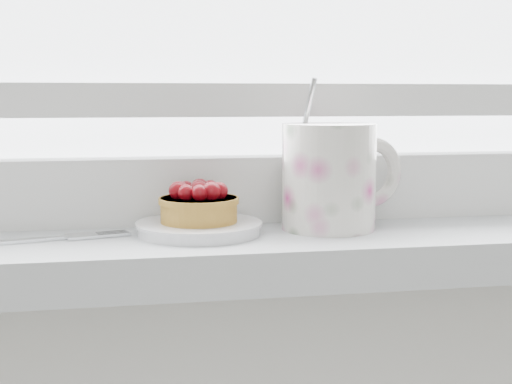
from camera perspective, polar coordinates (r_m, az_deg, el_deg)
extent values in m
cube|color=silver|center=(0.71, -2.78, -4.85)|extent=(1.60, 0.20, 0.04)
cube|color=silver|center=(0.77, -3.53, 0.26)|extent=(1.30, 0.05, 0.07)
cube|color=silver|center=(0.76, -3.59, 7.35)|extent=(1.30, 0.04, 0.04)
cylinder|color=silver|center=(0.70, -4.58, -2.89)|extent=(0.12, 0.12, 0.01)
cylinder|color=olive|center=(0.70, -4.59, -1.43)|extent=(0.07, 0.07, 0.02)
cylinder|color=olive|center=(0.70, -4.60, -0.67)|extent=(0.08, 0.08, 0.01)
sphere|color=#4B050A|center=(0.69, -4.61, 0.19)|extent=(0.02, 0.02, 0.02)
sphere|color=#4B050A|center=(0.70, -3.16, 0.17)|extent=(0.02, 0.02, 0.02)
sphere|color=#4B050A|center=(0.71, -3.67, 0.31)|extent=(0.02, 0.02, 0.02)
sphere|color=#4B050A|center=(0.71, -4.53, 0.39)|extent=(0.02, 0.02, 0.02)
sphere|color=#4B050A|center=(0.71, -5.59, 0.27)|extent=(0.02, 0.02, 0.02)
sphere|color=#4B050A|center=(0.70, -6.12, 0.19)|extent=(0.02, 0.02, 0.02)
sphere|color=#4B050A|center=(0.69, -6.27, 0.11)|extent=(0.02, 0.02, 0.02)
sphere|color=#4B050A|center=(0.68, -5.62, -0.06)|extent=(0.02, 0.02, 0.02)
sphere|color=#4B050A|center=(0.68, -4.54, -0.08)|extent=(0.02, 0.02, 0.02)
sphere|color=#4B050A|center=(0.68, -3.61, 0.05)|extent=(0.02, 0.02, 0.02)
sphere|color=#4B050A|center=(0.69, -2.97, 0.09)|extent=(0.02, 0.02, 0.02)
cylinder|color=silver|center=(0.72, 5.83, 1.22)|extent=(0.12, 0.12, 0.11)
cylinder|color=black|center=(0.72, 5.88, 5.10)|extent=(0.08, 0.08, 0.01)
torus|color=silver|center=(0.75, 9.22, 1.56)|extent=(0.07, 0.03, 0.07)
cylinder|color=silver|center=(0.73, 4.16, 6.57)|extent=(0.02, 0.03, 0.07)
cube|color=silver|center=(0.70, -15.70, -3.57)|extent=(0.02, 0.01, 0.00)
cube|color=silver|center=(0.70, -13.80, -3.44)|extent=(0.03, 0.03, 0.00)
cube|color=silver|center=(0.70, -11.29, -3.42)|extent=(0.03, 0.01, 0.00)
cube|color=silver|center=(0.70, -11.41, -3.33)|extent=(0.03, 0.01, 0.00)
cube|color=silver|center=(0.71, -11.52, -3.24)|extent=(0.03, 0.01, 0.00)
cube|color=silver|center=(0.71, -11.63, -3.15)|extent=(0.03, 0.01, 0.00)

